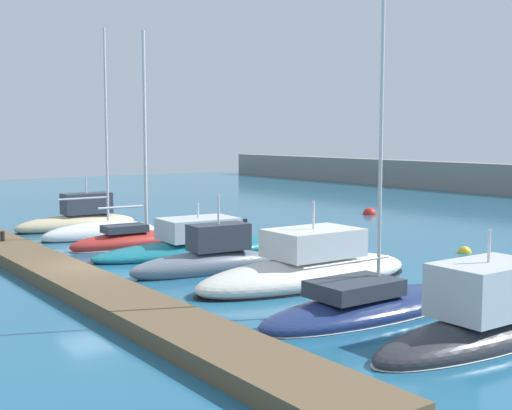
% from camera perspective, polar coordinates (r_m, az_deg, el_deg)
% --- Properties ---
extents(ground_plane, '(120.00, 120.00, 0.00)m').
position_cam_1_polar(ground_plane, '(26.13, -13.24, -5.90)').
color(ground_plane, '#236084').
extents(dock_pier, '(32.02, 2.17, 0.48)m').
position_cam_1_polar(dock_pier, '(25.65, -15.83, -5.64)').
color(dock_pier, brown).
rests_on(dock_pier, ground_plane).
extents(motorboat_sand_nearest, '(1.72, 7.04, 3.16)m').
position_cam_1_polar(motorboat_sand_nearest, '(39.52, -14.58, -1.23)').
color(motorboat_sand_nearest, beige).
rests_on(motorboat_sand_nearest, ground_plane).
extents(sailboat_white_second, '(1.72, 6.25, 11.09)m').
position_cam_1_polar(sailboat_white_second, '(36.01, -12.88, -2.29)').
color(sailboat_white_second, white).
rests_on(sailboat_white_second, ground_plane).
extents(sailboat_red_third, '(1.88, 6.33, 10.37)m').
position_cam_1_polar(sailboat_red_third, '(32.76, -10.24, -2.85)').
color(sailboat_red_third, '#B72D28').
rests_on(sailboat_red_third, ground_plane).
extents(motorboat_teal_fourth, '(3.39, 10.28, 2.59)m').
position_cam_1_polar(motorboat_teal_fourth, '(30.64, -4.67, -3.34)').
color(motorboat_teal_fourth, '#19707F').
rests_on(motorboat_teal_fourth, ground_plane).
extents(motorboat_slate_fifth, '(2.02, 6.14, 3.27)m').
position_cam_1_polar(motorboat_slate_fifth, '(26.31, -4.08, -4.52)').
color(motorboat_slate_fifth, slate).
rests_on(motorboat_slate_fifth, ground_plane).
extents(motorboat_ivory_sixth, '(3.19, 9.28, 3.35)m').
position_cam_1_polar(motorboat_ivory_sixth, '(24.56, 4.43, -5.48)').
color(motorboat_ivory_sixth, silver).
rests_on(motorboat_ivory_sixth, ground_plane).
extents(sailboat_navy_seventh, '(2.56, 8.26, 13.94)m').
position_cam_1_polar(sailboat_navy_seventh, '(20.62, 9.56, -8.32)').
color(sailboat_navy_seventh, navy).
rests_on(sailboat_navy_seventh, ground_plane).
extents(motorboat_charcoal_eighth, '(2.22, 8.22, 3.30)m').
position_cam_1_polar(motorboat_charcoal_eighth, '(18.78, 18.93, -9.27)').
color(motorboat_charcoal_eighth, '#2D2D33').
rests_on(motorboat_charcoal_eighth, ground_plane).
extents(mooring_buoy_red, '(0.90, 0.90, 0.90)m').
position_cam_1_polar(mooring_buoy_red, '(46.04, 9.48, -0.79)').
color(mooring_buoy_red, red).
rests_on(mooring_buoy_red, ground_plane).
extents(mooring_buoy_yellow, '(0.60, 0.60, 0.60)m').
position_cam_1_polar(mooring_buoy_yellow, '(32.03, 17.07, -3.85)').
color(mooring_buoy_yellow, yellow).
rests_on(mooring_buoy_yellow, ground_plane).
extents(dock_bollard, '(0.20, 0.20, 0.44)m').
position_cam_1_polar(dock_bollard, '(32.95, -20.46, -2.47)').
color(dock_bollard, black).
rests_on(dock_bollard, dock_pier).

